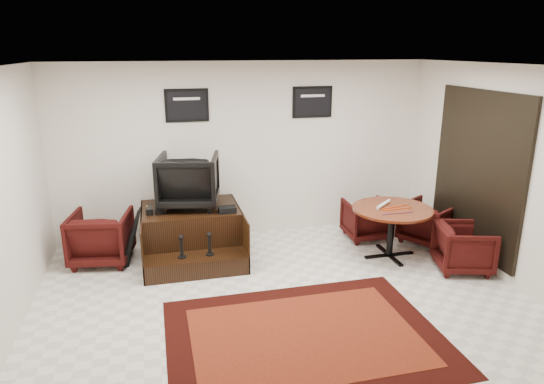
{
  "coord_description": "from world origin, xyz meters",
  "views": [
    {
      "loc": [
        -1.42,
        -5.02,
        2.99
      ],
      "look_at": [
        0.04,
        0.9,
        1.17
      ],
      "focal_mm": 32.0,
      "sensor_mm": 36.0,
      "label": 1
    }
  ],
  "objects_px": {
    "table_chair_back": "(367,217)",
    "table_chair_corner": "(464,246)",
    "shine_podium": "(192,234)",
    "shine_chair": "(188,178)",
    "armchair_side": "(101,235)",
    "meeting_table": "(392,214)",
    "table_chair_window": "(428,221)"
  },
  "relations": [
    {
      "from": "armchair_side",
      "to": "meeting_table",
      "type": "height_order",
      "value": "armchair_side"
    },
    {
      "from": "shine_podium",
      "to": "meeting_table",
      "type": "height_order",
      "value": "meeting_table"
    },
    {
      "from": "table_chair_back",
      "to": "table_chair_corner",
      "type": "bearing_deg",
      "value": 121.34
    },
    {
      "from": "shine_chair",
      "to": "armchair_side",
      "type": "distance_m",
      "value": 1.49
    },
    {
      "from": "meeting_table",
      "to": "table_chair_corner",
      "type": "relative_size",
      "value": 1.61
    },
    {
      "from": "meeting_table",
      "to": "table_chair_back",
      "type": "distance_m",
      "value": 0.83
    },
    {
      "from": "shine_podium",
      "to": "armchair_side",
      "type": "xyz_separation_m",
      "value": [
        -1.28,
        0.1,
        0.08
      ]
    },
    {
      "from": "shine_chair",
      "to": "table_chair_window",
      "type": "relative_size",
      "value": 1.18
    },
    {
      "from": "shine_chair",
      "to": "armchair_side",
      "type": "xyz_separation_m",
      "value": [
        -1.28,
        -0.05,
        -0.75
      ]
    },
    {
      "from": "table_chair_back",
      "to": "armchair_side",
      "type": "bearing_deg",
      "value": 0.93
    },
    {
      "from": "armchair_side",
      "to": "table_chair_window",
      "type": "xyz_separation_m",
      "value": [
        4.95,
        -0.48,
        -0.05
      ]
    },
    {
      "from": "meeting_table",
      "to": "table_chair_window",
      "type": "bearing_deg",
      "value": 22.85
    },
    {
      "from": "armchair_side",
      "to": "meeting_table",
      "type": "xyz_separation_m",
      "value": [
        4.13,
        -0.83,
        0.25
      ]
    },
    {
      "from": "armchair_side",
      "to": "meeting_table",
      "type": "distance_m",
      "value": 4.22
    },
    {
      "from": "table_chair_back",
      "to": "table_chair_corner",
      "type": "height_order",
      "value": "table_chair_corner"
    },
    {
      "from": "shine_podium",
      "to": "table_chair_window",
      "type": "height_order",
      "value": "table_chair_window"
    },
    {
      "from": "table_chair_corner",
      "to": "table_chair_back",
      "type": "bearing_deg",
      "value": 45.88
    },
    {
      "from": "table_chair_back",
      "to": "table_chair_corner",
      "type": "distance_m",
      "value": 1.64
    },
    {
      "from": "shine_podium",
      "to": "shine_chair",
      "type": "xyz_separation_m",
      "value": [
        0.0,
        0.15,
        0.83
      ]
    },
    {
      "from": "shine_chair",
      "to": "meeting_table",
      "type": "relative_size",
      "value": 0.75
    },
    {
      "from": "meeting_table",
      "to": "table_chair_corner",
      "type": "height_order",
      "value": "meeting_table"
    },
    {
      "from": "armchair_side",
      "to": "table_chair_back",
      "type": "relative_size",
      "value": 1.19
    },
    {
      "from": "shine_chair",
      "to": "table_chair_corner",
      "type": "xyz_separation_m",
      "value": [
        3.62,
        -1.53,
        -0.81
      ]
    },
    {
      "from": "shine_podium",
      "to": "table_chair_corner",
      "type": "height_order",
      "value": "shine_podium"
    },
    {
      "from": "shine_chair",
      "to": "meeting_table",
      "type": "height_order",
      "value": "shine_chair"
    },
    {
      "from": "table_chair_window",
      "to": "table_chair_corner",
      "type": "relative_size",
      "value": 1.02
    },
    {
      "from": "armchair_side",
      "to": "meeting_table",
      "type": "bearing_deg",
      "value": 178.5
    },
    {
      "from": "shine_podium",
      "to": "table_chair_window",
      "type": "xyz_separation_m",
      "value": [
        3.67,
        -0.38,
        0.03
      ]
    },
    {
      "from": "armchair_side",
      "to": "table_chair_corner",
      "type": "distance_m",
      "value": 5.12
    },
    {
      "from": "table_chair_back",
      "to": "table_chair_window",
      "type": "bearing_deg",
      "value": 155.74
    },
    {
      "from": "shine_chair",
      "to": "table_chair_corner",
      "type": "height_order",
      "value": "shine_chair"
    },
    {
      "from": "shine_chair",
      "to": "table_chair_back",
      "type": "relative_size",
      "value": 1.25
    }
  ]
}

